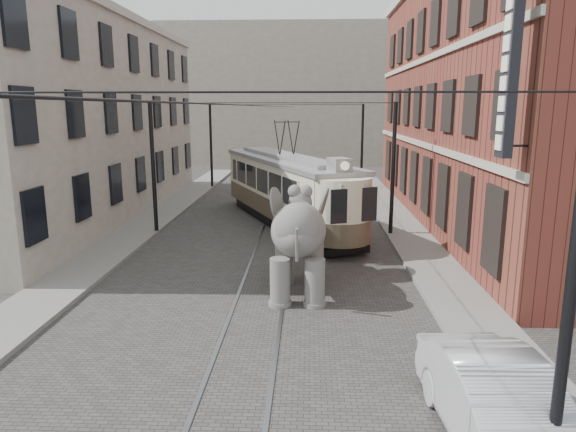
{
  "coord_description": "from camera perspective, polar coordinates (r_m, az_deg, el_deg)",
  "views": [
    {
      "loc": [
        1.48,
        -17.11,
        5.75
      ],
      "look_at": [
        0.76,
        0.25,
        2.1
      ],
      "focal_mm": 32.28,
      "sensor_mm": 36.0,
      "label": 1
    }
  ],
  "objects": [
    {
      "name": "elephant",
      "position": [
        16.03,
        1.16,
        -3.15
      ],
      "size": [
        2.91,
        5.24,
        3.2
      ],
      "primitive_type": null,
      "rotation": [
        0.0,
        0.0,
        -0.01
      ],
      "color": "#5D5A56",
      "rests_on": "ground"
    },
    {
      "name": "distant_block",
      "position": [
        57.14,
        0.92,
        13.11
      ],
      "size": [
        28.0,
        10.0,
        14.0
      ],
      "primitive_type": "cube",
      "color": "gray",
      "rests_on": "ground"
    },
    {
      "name": "parked_car",
      "position": [
        9.95,
        22.49,
        -19.08
      ],
      "size": [
        2.02,
        4.82,
        1.55
      ],
      "primitive_type": "imported",
      "rotation": [
        0.0,
        0.0,
        0.08
      ],
      "color": "#B4B4B9",
      "rests_on": "ground"
    },
    {
      "name": "ground",
      "position": [
        18.11,
        -2.45,
        -6.66
      ],
      "size": [
        120.0,
        120.0,
        0.0
      ],
      "primitive_type": "plane",
      "color": "#45413F"
    },
    {
      "name": "tram",
      "position": [
        25.6,
        -0.15,
        4.7
      ],
      "size": [
        7.55,
        12.89,
        5.11
      ],
      "primitive_type": null,
      "rotation": [
        0.0,
        0.0,
        0.41
      ],
      "color": "beige",
      "rests_on": "ground"
    },
    {
      "name": "brick_building",
      "position": [
        27.79,
        22.89,
        11.47
      ],
      "size": [
        8.0,
        26.0,
        12.0
      ],
      "primitive_type": "cube",
      "color": "maroon",
      "rests_on": "ground"
    },
    {
      "name": "sidewalk_left",
      "position": [
        19.71,
        -21.74,
        -5.74
      ],
      "size": [
        2.0,
        60.0,
        0.15
      ],
      "primitive_type": "cube",
      "color": "slate",
      "rests_on": "ground"
    },
    {
      "name": "catenary",
      "position": [
        22.34,
        -1.96,
        4.79
      ],
      "size": [
        11.0,
        30.2,
        6.0
      ],
      "primitive_type": null,
      "color": "black",
      "rests_on": "ground"
    },
    {
      "name": "stucco_building",
      "position": [
        29.85,
        -22.66,
        9.53
      ],
      "size": [
        7.0,
        24.0,
        10.0
      ],
      "primitive_type": "cube",
      "color": "gray",
      "rests_on": "ground"
    },
    {
      "name": "tram_rails",
      "position": [
        18.1,
        -2.45,
        -6.62
      ],
      "size": [
        1.54,
        80.0,
        0.02
      ],
      "primitive_type": null,
      "color": "slate",
      "rests_on": "ground"
    },
    {
      "name": "sidewalk_right",
      "position": [
        18.58,
        16.44,
        -6.42
      ],
      "size": [
        2.0,
        60.0,
        0.15
      ],
      "primitive_type": "cube",
      "color": "slate",
      "rests_on": "ground"
    }
  ]
}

